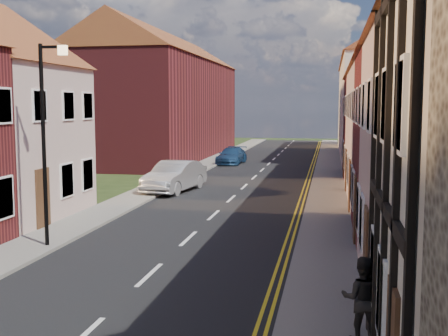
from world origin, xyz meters
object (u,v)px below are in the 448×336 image
object	(u,v)px
pedestrian_right	(362,299)
car_far	(232,156)
lamppost	(46,132)
car_mid	(175,176)

from	to	relation	value
pedestrian_right	car_far	bearing A→B (deg)	-72.26
car_far	pedestrian_right	xyz separation A→B (m)	(7.84, -31.04, 0.28)
pedestrian_right	lamppost	bearing A→B (deg)	-27.47
lamppost	pedestrian_right	size ratio (longest dim) A/B	3.90
lamppost	pedestrian_right	xyz separation A→B (m)	(8.91, -5.36, -2.65)
lamppost	pedestrian_right	world-z (taller)	lamppost
car_mid	pedestrian_right	world-z (taller)	pedestrian_right
car_far	pedestrian_right	bearing A→B (deg)	-72.70
car_far	car_mid	bearing A→B (deg)	-88.76
car_mid	car_far	size ratio (longest dim) A/B	1.12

